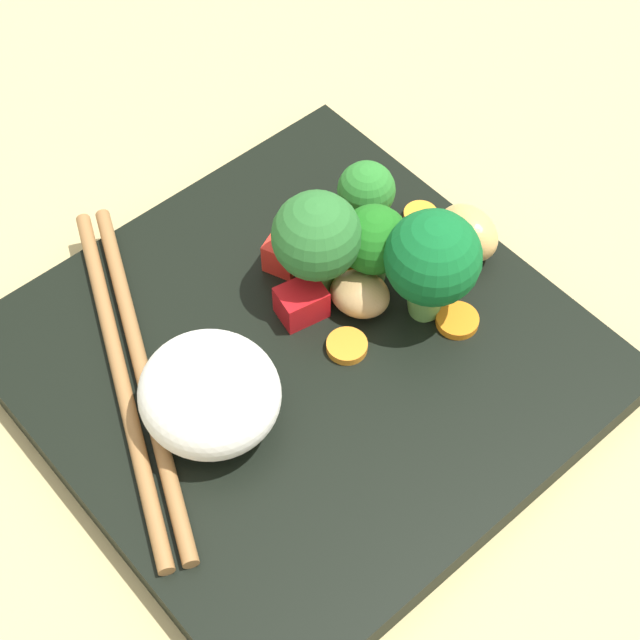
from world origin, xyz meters
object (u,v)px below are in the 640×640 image
at_px(rice_mound, 206,390).
at_px(broccoli_floret_1, 432,260).
at_px(carrot_slice_4, 382,250).
at_px(square_plate, 302,361).
at_px(chopstick_pair, 131,371).

relative_size(rice_mound, broccoli_floret_1, 1.01).
relative_size(rice_mound, carrot_slice_4, 2.38).
height_order(square_plate, rice_mound, rice_mound).
height_order(broccoli_floret_1, chopstick_pair, broccoli_floret_1).
bearing_deg(carrot_slice_4, square_plate, -167.23).
bearing_deg(chopstick_pair, rice_mound, 42.37).
bearing_deg(rice_mound, carrot_slice_4, 6.20).
xyz_separation_m(square_plate, carrot_slice_4, (0.08, 0.02, 0.01)).
bearing_deg(square_plate, rice_mound, 177.34).
distance_m(rice_mound, broccoli_floret_1, 0.14).
bearing_deg(chopstick_pair, carrot_slice_4, 104.36).
height_order(carrot_slice_4, chopstick_pair, chopstick_pair).
relative_size(square_plate, broccoli_floret_1, 3.86).
distance_m(broccoli_floret_1, chopstick_pair, 0.17).
height_order(square_plate, chopstick_pair, chopstick_pair).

